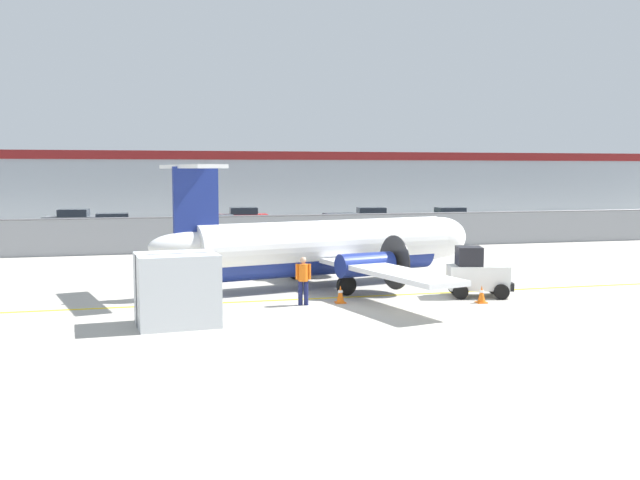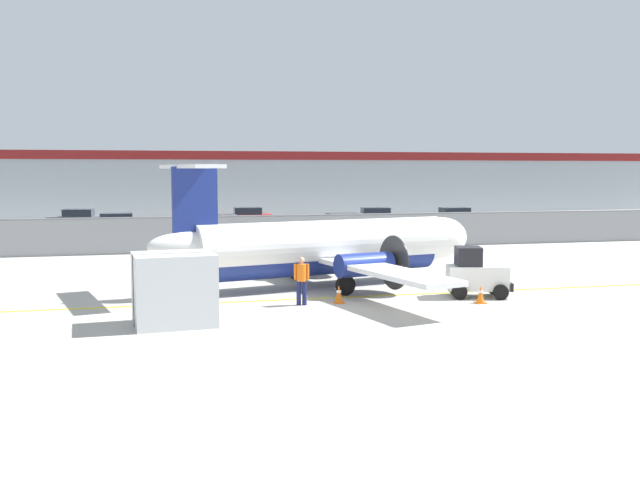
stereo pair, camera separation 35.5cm
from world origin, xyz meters
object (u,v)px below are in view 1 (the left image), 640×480
cargo_container (177,289)px  parked_car_5 (373,217)px  parked_car_2 (215,227)px  commuter_airplane (331,247)px  baggage_tug (477,274)px  parked_car_0 (72,220)px  traffic_cone_near_left (482,294)px  parked_car_1 (111,225)px  traffic_cone_near_right (340,294)px  parked_car_3 (242,217)px  parked_car_6 (449,217)px  parked_car_4 (342,225)px  ground_crew_worker (303,278)px  traffic_cone_far_left (157,303)px

cargo_container → parked_car_5: cargo_container is taller
parked_car_2 → commuter_airplane: bearing=101.7°
baggage_tug → parked_car_0: baggage_tug is taller
cargo_container → traffic_cone_near_left: 10.78m
cargo_container → parked_car_1: 30.29m
baggage_tug → parked_car_5: size_ratio=0.58×
commuter_airplane → parked_car_2: commuter_airplane is taller
baggage_tug → parked_car_0: 38.17m
traffic_cone_near_right → parked_car_0: parked_car_0 is taller
cargo_container → traffic_cone_near_right: (5.81, 2.24, -0.79)m
parked_car_2 → parked_car_3: bearing=-104.2°
cargo_container → parked_car_3: (6.97, 35.73, -0.21)m
cargo_container → parked_car_6: size_ratio=0.61×
traffic_cone_near_right → parked_car_3: bearing=88.0°
baggage_tug → parked_car_2: (-7.26, 24.19, 0.04)m
parked_car_0 → parked_car_5: 23.67m
baggage_tug → parked_car_4: size_ratio=0.58×
parked_car_1 → cargo_container: bearing=94.9°
traffic_cone_near_left → parked_car_6: bearing=67.7°
parked_car_2 → parked_car_6: same height
baggage_tug → parked_car_4: 24.00m
parked_car_1 → parked_car_6: same height
ground_crew_worker → parked_car_6: (18.85, 29.48, -0.06)m
traffic_cone_near_left → traffic_cone_near_right: size_ratio=1.00×
traffic_cone_near_left → parked_car_5: 32.74m
parked_car_0 → parked_car_3: 13.18m
cargo_container → parked_car_3: bearing=73.6°
baggage_tug → parked_car_3: bearing=112.3°
ground_crew_worker → traffic_cone_near_right: bearing=-74.0°
parked_car_0 → parked_car_2: (10.06, -9.82, 0.00)m
ground_crew_worker → cargo_container: cargo_container is taller
ground_crew_worker → parked_car_3: 33.63m
ground_crew_worker → parked_car_1: same height
cargo_container → traffic_cone_near_right: size_ratio=4.03×
commuter_airplane → parked_car_0: size_ratio=3.66×
commuter_airplane → traffic_cone_near_right: (-0.68, -3.77, -1.29)m
traffic_cone_far_left → parked_car_0: size_ratio=0.15×
ground_crew_worker → traffic_cone_near_right: size_ratio=2.66×
parked_car_1 → traffic_cone_near_right: bearing=106.8°
parked_car_6 → parked_car_1: bearing=4.9°
traffic_cone_near_right → parked_car_6: parked_car_6 is taller
commuter_airplane → ground_crew_worker: (-2.05, -3.82, -0.65)m
baggage_tug → traffic_cone_near_left: bearing=-93.2°
traffic_cone_near_right → parked_car_0: (-12.01, 34.05, 0.58)m
commuter_airplane → traffic_cone_far_left: size_ratio=24.90×
parked_car_3 → parked_car_6: 16.83m
cargo_container → parked_car_3: 36.40m
traffic_cone_far_left → parked_car_1: bearing=95.2°
parked_car_4 → parked_car_5: (4.53, 6.88, 0.00)m
commuter_airplane → parked_car_3: commuter_airplane is taller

